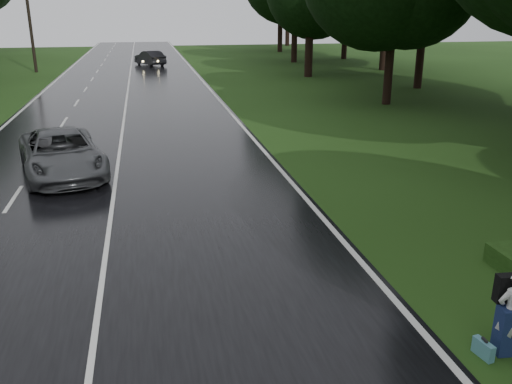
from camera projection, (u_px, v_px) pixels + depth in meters
ground at (95, 336)px, 9.62m from camera, size 160.00×160.00×0.00m
road at (124, 120)px, 28.14m from camera, size 12.00×140.00×0.04m
lane_center at (124, 120)px, 28.13m from camera, size 0.12×140.00×0.01m
grey_car at (62, 153)px, 18.59m from camera, size 3.79×5.99×1.54m
far_car at (150, 58)px, 54.74m from camera, size 3.24×4.68×1.46m
hitchhiker at (511, 315)px, 8.95m from camera, size 0.59×0.54×1.55m
suitcase at (483, 349)px, 9.01m from camera, size 0.19×0.43×0.30m
utility_pole_far at (36, 72)px, 49.43m from camera, size 1.80×0.28×10.59m
tree_right_d at (386, 104)px, 32.98m from camera, size 8.17×8.17×12.76m
tree_right_e at (308, 77)px, 46.14m from camera, size 7.74×7.74×12.09m
tree_right_f at (294, 62)px, 58.54m from camera, size 9.75×9.75×15.24m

